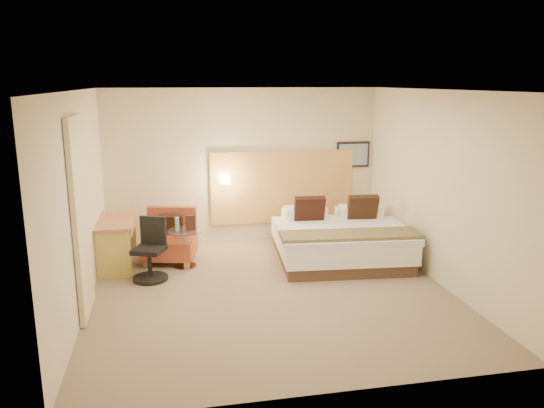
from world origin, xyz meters
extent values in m
cube|color=#766550|center=(0.00, 0.00, -0.01)|extent=(4.80, 5.00, 0.02)
cube|color=silver|center=(0.00, 0.00, 2.71)|extent=(4.80, 5.00, 0.02)
cube|color=beige|center=(0.00, 2.51, 1.35)|extent=(4.80, 0.02, 2.70)
cube|color=beige|center=(0.00, -2.51, 1.35)|extent=(4.80, 0.02, 2.70)
cube|color=beige|center=(-2.41, 0.00, 1.35)|extent=(0.02, 5.00, 2.70)
cube|color=beige|center=(2.41, 0.00, 1.35)|extent=(0.02, 5.00, 2.70)
cube|color=tan|center=(0.70, 2.47, 0.95)|extent=(2.60, 0.04, 1.30)
cube|color=black|center=(2.02, 2.48, 1.50)|extent=(0.62, 0.03, 0.47)
cube|color=gray|center=(2.02, 2.46, 1.50)|extent=(0.54, 0.01, 0.39)
cylinder|color=silver|center=(-0.35, 2.42, 1.15)|extent=(0.02, 0.12, 0.02)
cube|color=#F8E7C1|center=(-0.35, 2.36, 1.15)|extent=(0.15, 0.15, 0.15)
cube|color=beige|center=(-2.36, -0.25, 1.22)|extent=(0.06, 0.90, 2.42)
cylinder|color=#86B4CF|center=(-1.21, 1.21, 0.69)|extent=(0.08, 0.08, 0.21)
cube|color=#341915|center=(-1.01, 1.21, 0.70)|extent=(0.15, 0.08, 0.23)
cube|color=#483324|center=(1.35, 1.13, 0.09)|extent=(2.08, 2.08, 0.18)
cube|color=white|center=(1.35, 1.13, 0.33)|extent=(2.14, 2.14, 0.30)
cube|color=white|center=(1.32, 0.85, 0.52)|extent=(2.15, 1.59, 0.10)
cube|color=white|center=(0.93, 1.90, 0.56)|extent=(0.72, 0.43, 0.18)
cube|color=white|center=(1.88, 1.82, 0.56)|extent=(0.72, 0.43, 0.18)
cube|color=white|center=(0.91, 1.64, 0.66)|extent=(0.72, 0.43, 0.18)
cube|color=white|center=(1.86, 1.56, 0.66)|extent=(0.72, 0.43, 0.18)
cube|color=black|center=(0.93, 1.44, 0.74)|extent=(0.52, 0.31, 0.51)
cube|color=black|center=(1.81, 1.37, 0.74)|extent=(0.52, 0.31, 0.51)
cube|color=#B57B25|center=(1.29, 0.46, 0.60)|extent=(2.12, 0.72, 0.05)
cube|color=#9C6749|center=(-1.71, 1.31, 0.05)|extent=(0.09, 0.09, 0.10)
cube|color=tan|center=(-1.09, 1.17, 0.05)|extent=(0.09, 0.09, 0.10)
cube|color=#B87956|center=(-1.59, 1.85, 0.05)|extent=(0.09, 0.09, 0.10)
cube|color=#AA6D50|center=(-0.98, 1.71, 0.05)|extent=(0.09, 0.09, 0.10)
cube|color=#AA482D|center=(-1.34, 1.51, 0.25)|extent=(0.92, 0.84, 0.30)
cube|color=brown|center=(-1.28, 1.79, 0.61)|extent=(0.80, 0.28, 0.44)
cube|color=black|center=(-1.30, 1.68, 0.54)|extent=(0.41, 0.26, 0.39)
cylinder|color=#BBBEC2|center=(-1.11, 1.20, 0.01)|extent=(0.43, 0.43, 0.02)
cylinder|color=silver|center=(-1.11, 1.20, 0.30)|extent=(0.05, 0.05, 0.55)
cylinder|color=silver|center=(-1.11, 1.20, 0.58)|extent=(0.63, 0.63, 0.01)
cube|color=#A86A41|center=(-2.14, 1.48, 0.73)|extent=(0.56, 1.20, 0.04)
cube|color=gold|center=(-2.14, 0.92, 0.35)|extent=(0.50, 0.04, 0.71)
cube|color=#A68341|center=(-2.13, 2.03, 0.35)|extent=(0.50, 0.04, 0.71)
cube|color=tan|center=(-2.09, 1.48, 0.65)|extent=(0.46, 1.12, 0.10)
cylinder|color=black|center=(-1.63, 0.75, 0.03)|extent=(0.66, 0.66, 0.04)
cylinder|color=black|center=(-1.63, 0.75, 0.24)|extent=(0.08, 0.08, 0.39)
cube|color=black|center=(-1.63, 0.75, 0.46)|extent=(0.53, 0.53, 0.07)
cube|color=black|center=(-1.56, 0.92, 0.70)|extent=(0.38, 0.19, 0.41)
camera|label=1|loc=(-1.31, -6.68, 2.82)|focal=35.00mm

